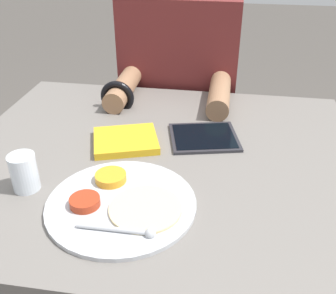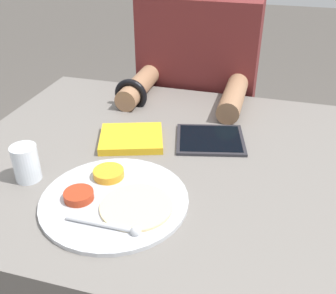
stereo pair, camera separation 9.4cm
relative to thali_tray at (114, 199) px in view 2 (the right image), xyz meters
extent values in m
cube|color=slate|center=(0.04, 0.21, -0.38)|extent=(1.05, 0.89, 0.74)
cylinder|color=#B7BABF|center=(0.00, 0.00, 0.00)|extent=(0.32, 0.32, 0.01)
cylinder|color=gold|center=(-0.04, 0.07, 0.01)|extent=(0.07, 0.07, 0.02)
cylinder|color=#A83319|center=(-0.07, -0.02, 0.01)|extent=(0.06, 0.06, 0.02)
cylinder|color=beige|center=(0.06, -0.02, 0.01)|extent=(0.15, 0.15, 0.01)
cylinder|color=#B7BABF|center=(0.01, -0.09, 0.01)|extent=(0.15, 0.01, 0.01)
sphere|color=#B7BABF|center=(0.08, -0.09, 0.01)|extent=(0.02, 0.02, 0.02)
cube|color=silver|center=(-0.06, 0.26, 0.00)|extent=(0.20, 0.19, 0.01)
cube|color=gold|center=(-0.06, 0.26, 0.00)|extent=(0.21, 0.19, 0.02)
cube|color=#28282D|center=(0.15, 0.32, 0.00)|extent=(0.22, 0.20, 0.01)
cube|color=black|center=(0.15, 0.32, 0.00)|extent=(0.19, 0.18, 0.00)
cube|color=black|center=(0.02, 0.78, -0.53)|extent=(0.39, 0.22, 0.44)
cube|color=maroon|center=(0.02, 0.78, -0.01)|extent=(0.43, 0.20, 0.60)
cylinder|color=#936B4C|center=(-0.14, 0.56, 0.03)|extent=(0.07, 0.27, 0.07)
cylinder|color=#936B4C|center=(0.18, 0.56, 0.03)|extent=(0.07, 0.27, 0.07)
torus|color=black|center=(-0.14, 0.48, 0.03)|extent=(0.11, 0.02, 0.11)
cylinder|color=silver|center=(-0.23, 0.03, 0.04)|extent=(0.06, 0.06, 0.09)
camera|label=1|loc=(0.20, -0.64, 0.54)|focal=42.00mm
camera|label=2|loc=(0.30, -0.62, 0.54)|focal=42.00mm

